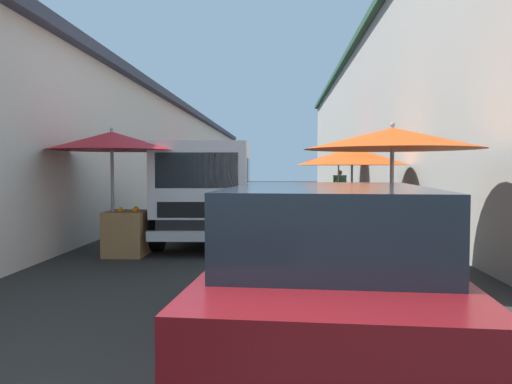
# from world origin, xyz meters

# --- Properties ---
(ground) EXTENTS (90.00, 90.00, 0.00)m
(ground) POSITION_xyz_m (13.50, 0.00, 0.00)
(ground) COLOR #282826
(building_left_whitewash) EXTENTS (49.80, 7.50, 4.22)m
(building_left_whitewash) POSITION_xyz_m (15.75, 7.08, 2.12)
(building_left_whitewash) COLOR beige
(building_left_whitewash) RESTS_ON ground
(building_right_concrete) EXTENTS (49.80, 7.50, 6.82)m
(building_right_concrete) POSITION_xyz_m (15.75, -7.08, 3.42)
(building_right_concrete) COLOR #A39E93
(building_right_concrete) RESTS_ON ground
(fruit_stall_far_left) EXTENTS (2.47, 2.47, 2.23)m
(fruit_stall_far_left) POSITION_xyz_m (4.79, -2.02, 1.72)
(fruit_stall_far_left) COLOR #9E9EA3
(fruit_stall_far_left) RESTS_ON ground
(fruit_stall_near_right) EXTENTS (2.30, 2.30, 2.33)m
(fruit_stall_near_right) POSITION_xyz_m (6.64, 2.52, 1.72)
(fruit_stall_near_right) COLOR #9E9EA3
(fruit_stall_near_right) RESTS_ON ground
(fruit_stall_near_left) EXTENTS (2.63, 2.63, 2.19)m
(fruit_stall_near_left) POSITION_xyz_m (17.27, 2.39, 1.62)
(fruit_stall_near_left) COLOR #9E9EA3
(fruit_stall_near_left) RESTS_ON ground
(fruit_stall_mid_lane) EXTENTS (2.71, 2.71, 2.18)m
(fruit_stall_mid_lane) POSITION_xyz_m (9.97, -2.18, 1.70)
(fruit_stall_mid_lane) COLOR #9E9EA3
(fruit_stall_mid_lane) RESTS_ON ground
(fruit_stall_far_right) EXTENTS (2.47, 2.47, 2.26)m
(fruit_stall_far_right) POSITION_xyz_m (16.59, -2.66, 1.76)
(fruit_stall_far_right) COLOR #9E9EA3
(fruit_stall_far_right) RESTS_ON ground
(hatchback_car) EXTENTS (4.02, 2.15, 1.45)m
(hatchback_car) POSITION_xyz_m (1.87, -0.86, 0.74)
(hatchback_car) COLOR #600F14
(hatchback_car) RESTS_ON ground
(delivery_truck) EXTENTS (4.96, 2.06, 2.08)m
(delivery_truck) POSITION_xyz_m (7.91, 1.04, 1.04)
(delivery_truck) COLOR black
(delivery_truck) RESTS_ON ground
(vendor_by_crates) EXTENTS (0.36, 0.57, 1.52)m
(vendor_by_crates) POSITION_xyz_m (17.85, -2.82, 0.86)
(vendor_by_crates) COLOR #665B4C
(vendor_by_crates) RESTS_ON ground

